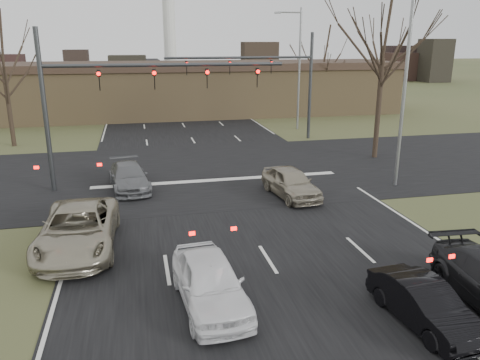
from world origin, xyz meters
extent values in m
plane|color=#3F4A27|center=(0.00, 0.00, 0.00)|extent=(360.00, 360.00, 0.00)
cube|color=black|center=(0.00, 60.00, 0.01)|extent=(14.00, 300.00, 0.02)
cube|color=black|center=(0.00, 15.00, 0.01)|extent=(200.00, 14.00, 0.02)
cube|color=#8F754D|center=(2.00, 38.00, 2.30)|extent=(42.00, 10.00, 4.60)
cube|color=#38281E|center=(2.00, 38.00, 4.95)|extent=(42.40, 10.40, 0.70)
cylinder|color=silver|center=(6.00, 120.00, 17.00)|extent=(3.20, 3.20, 34.00)
cylinder|color=#383A3D|center=(-8.50, 13.00, 4.00)|extent=(0.24, 0.24, 8.00)
cylinder|color=#383A3D|center=(-2.50, 13.00, 6.20)|extent=(12.00, 0.18, 0.18)
imported|color=black|center=(-5.83, 13.00, 5.50)|extent=(0.16, 0.20, 1.00)
imported|color=black|center=(-3.17, 13.00, 5.50)|extent=(0.16, 0.20, 1.00)
imported|color=black|center=(-0.50, 13.00, 5.50)|extent=(0.16, 0.20, 1.00)
imported|color=black|center=(2.17, 13.00, 5.50)|extent=(0.16, 0.20, 1.00)
cylinder|color=#383A3D|center=(9.00, 23.00, 4.00)|extent=(0.24, 0.24, 8.00)
cylinder|color=#383A3D|center=(3.50, 23.00, 6.20)|extent=(11.00, 0.18, 0.18)
imported|color=black|center=(5.86, 23.00, 5.50)|extent=(0.16, 0.20, 1.00)
imported|color=black|center=(2.71, 23.00, 5.50)|extent=(0.16, 0.20, 1.00)
imported|color=black|center=(-0.43, 23.00, 5.50)|extent=(0.16, 0.20, 1.00)
cylinder|color=gray|center=(9.00, 10.00, 5.00)|extent=(0.18, 0.18, 10.00)
cylinder|color=gray|center=(9.50, 27.00, 5.00)|extent=(0.18, 0.18, 10.00)
cylinder|color=gray|center=(8.50, 27.00, 9.60)|extent=(2.00, 0.12, 0.12)
cube|color=gray|center=(7.50, 27.00, 9.55)|extent=(0.50, 0.25, 0.15)
cylinder|color=black|center=(11.00, 16.00, 3.16)|extent=(0.32, 0.32, 6.33)
cylinder|color=black|center=(-13.00, 25.00, 2.61)|extent=(0.32, 0.32, 5.23)
cylinder|color=black|center=(15.00, 35.00, 2.48)|extent=(0.32, 0.32, 4.95)
imported|color=#A39C84|center=(-6.50, 5.36, 0.79)|extent=(2.81, 5.78, 1.58)
imported|color=white|center=(-2.43, 0.58, 0.74)|extent=(2.06, 4.44, 1.47)
imported|color=black|center=(3.00, -1.62, 0.60)|extent=(1.59, 3.75, 1.20)
imported|color=slate|center=(-4.73, 12.50, 0.65)|extent=(2.35, 4.66, 1.30)
imported|color=#9E9580|center=(3.00, 9.47, 0.72)|extent=(2.22, 4.39, 1.43)
camera|label=1|loc=(-4.21, -11.29, 7.32)|focal=35.00mm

